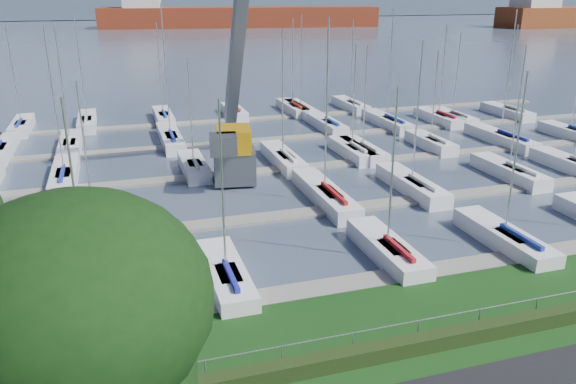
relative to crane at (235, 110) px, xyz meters
name	(u,v)px	position (x,y,z in m)	size (l,w,h in m)	color
water	(127,23)	(0.24, 234.79, -5.73)	(800.00, 540.00, 0.20)	#465367
hedge	(379,352)	(0.24, -25.61, -4.98)	(80.00, 0.70, 0.70)	#203012
fence	(376,329)	(0.24, -25.21, -4.13)	(0.04, 0.04, 80.00)	#919399
foothill	(121,5)	(0.24, 304.79, 0.67)	(900.00, 80.00, 12.00)	#475668
docks	(238,174)	(0.24, 0.79, -5.55)	(90.00, 41.60, 0.25)	slate
crane	(235,110)	(0.00, 0.00, 0.00)	(4.74, 13.36, 22.35)	slate
cargo_ship_mid	(230,18)	(39.71, 192.55, -1.89)	(112.87, 33.51, 21.50)	maroon
sailboat_fleet	(214,99)	(-0.80, 4.80, 0.09)	(75.78, 49.70, 13.68)	maroon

